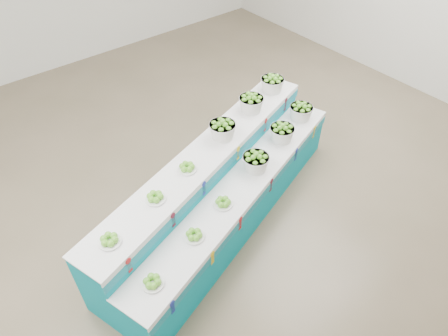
{
  "coord_description": "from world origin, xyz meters",
  "views": [
    {
      "loc": [
        -2.3,
        -3.26,
        4.28
      ],
      "look_at": [
        0.02,
        -0.4,
        0.87
      ],
      "focal_mm": 32.48,
      "sensor_mm": 36.0,
      "label": 1
    }
  ],
  "objects_px": {
    "display_stand": "(224,188)",
    "plate_upper_mid": "(155,197)",
    "basket_upper_right": "(272,83)",
    "basket_lower_left": "(256,161)"
  },
  "relations": [
    {
      "from": "basket_upper_right",
      "to": "display_stand",
      "type": "bearing_deg",
      "value": -153.83
    },
    {
      "from": "display_stand",
      "to": "basket_lower_left",
      "type": "bearing_deg",
      "value": -36.03
    },
    {
      "from": "basket_lower_left",
      "to": "basket_upper_right",
      "type": "bearing_deg",
      "value": 38.48
    },
    {
      "from": "display_stand",
      "to": "plate_upper_mid",
      "type": "bearing_deg",
      "value": 165.41
    },
    {
      "from": "display_stand",
      "to": "plate_upper_mid",
      "type": "relative_size",
      "value": 17.71
    },
    {
      "from": "plate_upper_mid",
      "to": "basket_upper_right",
      "type": "height_order",
      "value": "basket_upper_right"
    },
    {
      "from": "display_stand",
      "to": "basket_upper_right",
      "type": "xyz_separation_m",
      "value": [
        1.52,
        0.75,
        0.63
      ]
    },
    {
      "from": "display_stand",
      "to": "plate_upper_mid",
      "type": "distance_m",
      "value": 1.15
    },
    {
      "from": "display_stand",
      "to": "basket_lower_left",
      "type": "xyz_separation_m",
      "value": [
        0.41,
        -0.14,
        0.33
      ]
    },
    {
      "from": "basket_lower_left",
      "to": "basket_upper_right",
      "type": "height_order",
      "value": "basket_upper_right"
    }
  ]
}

